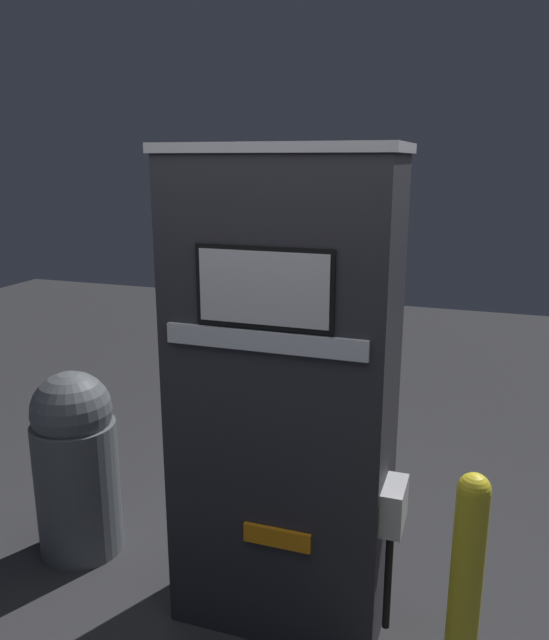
{
  "coord_description": "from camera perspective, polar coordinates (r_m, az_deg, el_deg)",
  "views": [
    {
      "loc": [
        0.8,
        -2.22,
        2.12
      ],
      "look_at": [
        0.0,
        0.12,
        1.48
      ],
      "focal_mm": 35.0,
      "sensor_mm": 36.0,
      "label": 1
    }
  ],
  "objects": [
    {
      "name": "trash_bin",
      "position": [
        3.63,
        -17.7,
        -12.25
      ],
      "size": [
        0.45,
        0.45,
        1.04
      ],
      "color": "#51565B",
      "rests_on": "ground_plane"
    },
    {
      "name": "gas_pump",
      "position": [
        2.79,
        0.87,
        -7.14
      ],
      "size": [
        1.06,
        0.53,
        2.18
      ],
      "color": "#28282D",
      "rests_on": "ground_plane"
    },
    {
      "name": "safety_bollard",
      "position": [
        2.57,
        16.94,
        -23.55
      ],
      "size": [
        0.12,
        0.12,
        1.08
      ],
      "color": "yellow",
      "rests_on": "ground_plane"
    }
  ]
}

